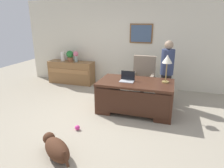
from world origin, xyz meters
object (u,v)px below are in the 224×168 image
Objects in this scene: desk_lamp at (167,61)px; dog_toy_ball at (77,128)px; credenza at (72,72)px; potted_plant at (70,56)px; person_standing at (167,72)px; desk at (135,96)px; vase_empty at (63,56)px; laptop at (127,79)px; armchair at (143,80)px; dog_lying at (56,148)px; vase_with_flowers at (76,55)px.

desk_lamp is 2.36m from dog_toy_ball.
potted_plant is (-0.02, 0.00, 0.57)m from credenza.
desk is at bearing -130.95° from person_standing.
desk_lamp is at bearing 40.48° from dog_toy_ball.
credenza is at bearing -0.28° from vase_empty.
person_standing reaches higher than desk_lamp.
desk is 5.27× the size of laptop.
credenza is 2.82m from laptop.
vase_empty is 3.13× the size of dog_toy_ball.
armchair is at bearing 66.64° from dog_toy_ball.
dog_lying is (-0.89, -2.99, -0.35)m from armchair.
laptop is at bearing -102.53° from armchair.
vase_empty is at bearing 150.47° from desk.
vase_empty is at bearing 179.72° from credenza.
laptop is 1.04× the size of vase_empty.
desk is 4.69× the size of potted_plant.
desk is 1.10× the size of credenza.
laptop is (-0.84, -0.73, -0.04)m from person_standing.
dog_lying is at bearing -65.34° from credenza.
laptop is 0.96m from desk_lamp.
credenza is 4.27× the size of potted_plant.
desk_lamp reaches higher than vase_empty.
person_standing is at bearing -14.96° from credenza.
person_standing reaches higher than potted_plant.
credenza is 0.96× the size of person_standing.
person_standing is at bearing 61.14° from dog_lying.
credenza is 3.28m from person_standing.
desk_lamp is at bearing -89.54° from person_standing.
dog_lying is (1.64, -3.57, -0.22)m from credenza.
vase_with_flowers is 3.55× the size of dog_toy_ball.
potted_plant is (-2.54, 0.58, 0.44)m from armchair.
potted_plant is at bearing 120.27° from dog_toy_ball.
vase_with_flowers is (-2.94, 0.84, 0.13)m from person_standing.
desk is 2.96m from credenza.
armchair reaches higher than vase_empty.
person_standing reaches higher than dog_lying.
dog_toy_ball is (-0.05, 0.82, -0.11)m from dog_lying.
vase_with_flowers is (-2.11, 1.58, 0.17)m from laptop.
laptop is 3.27× the size of dog_toy_ball.
desk is 2.18m from dog_lying.
desk reaches higher than dog_lying.
credenza reaches higher than dog_toy_ball.
vase_empty is at bearing 148.74° from laptop.
dog_lying is 0.83m from dog_toy_ball.
vase_with_flowers is at bearing 143.20° from laptop.
dog_lying is at bearing -106.53° from armchair.
dog_lying is at bearing -61.61° from vase_empty.
desk reaches higher than dog_toy_ball.
armchair is 1.06m from laptop.
desk_lamp is at bearing 54.94° from dog_lying.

